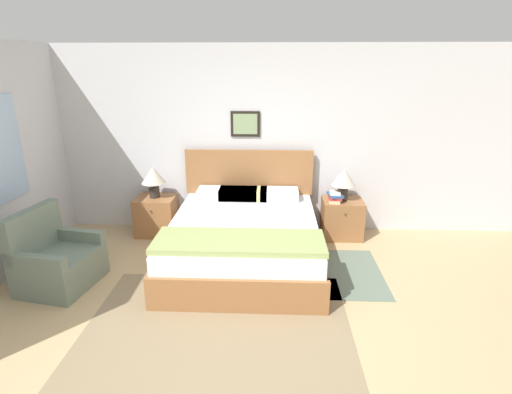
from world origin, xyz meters
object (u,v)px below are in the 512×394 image
table_lamp_near_window (153,177)px  table_lamp_by_door (344,179)px  armchair (56,261)px  bed (244,238)px  nightstand_near_window (157,215)px  nightstand_by_door (342,218)px

table_lamp_near_window → table_lamp_by_door: same height
armchair → table_lamp_by_door: bearing=123.8°
bed → nightstand_near_window: 1.55m
nightstand_near_window → nightstand_by_door: same height
bed → table_lamp_by_door: bed is taller
armchair → nightstand_near_window: (0.69, 1.46, -0.01)m
nightstand_near_window → nightstand_by_door: bearing=0.0°
nightstand_by_door → bed: bearing=-148.4°
nightstand_by_door → table_lamp_by_door: table_lamp_by_door is taller
armchair → table_lamp_by_door: 3.68m
armchair → nightstand_by_door: bearing=123.6°
armchair → bed: bearing=117.8°
bed → nightstand_by_door: size_ratio=3.92×
nightstand_by_door → table_lamp_by_door: size_ratio=1.24×
nightstand_near_window → table_lamp_by_door: size_ratio=1.24×
nightstand_by_door → table_lamp_by_door: 0.57m
nightstand_near_window → table_lamp_near_window: table_lamp_near_window is taller
bed → armchair: size_ratio=2.46×
table_lamp_by_door → table_lamp_near_window: bearing=180.0°
armchair → nightstand_near_window: bearing=164.5°
table_lamp_near_window → armchair: bearing=-115.0°
armchair → table_lamp_near_window: (0.69, 1.48, 0.56)m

